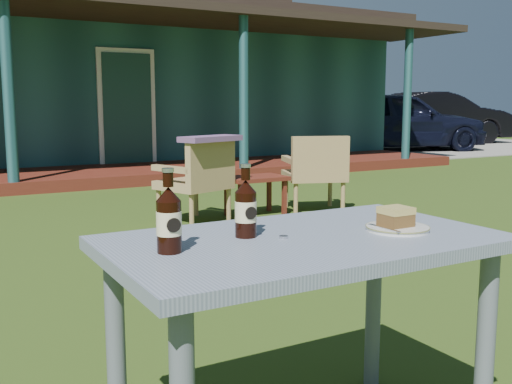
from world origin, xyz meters
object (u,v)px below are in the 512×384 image
cafe_table (304,269)px  car_near (395,121)px  car_far (435,118)px  cola_bottle_far (169,219)px  plate (397,228)px  cola_bottle_near (246,208)px  side_table (255,182)px  cake_slice (396,216)px  armchair_right (316,169)px  armchair_left (199,177)px

cafe_table → car_near: bearing=46.2°
car_far → car_near: bearing=128.4°
car_far → cola_bottle_far: (-12.16, -10.76, 0.09)m
car_far → plate: bearing=144.9°
car_far → cafe_table: car_far is taller
cola_bottle_near → side_table: cola_bottle_near is taller
plate → cola_bottle_far: cola_bottle_far is taller
cake_slice → cola_bottle_near: size_ratio=0.41×
car_far → armchair_right: size_ratio=5.47×
car_far → armchair_right: (-9.15, -7.19, -0.27)m
plate → cola_bottle_far: 0.75m
plate → cola_bottle_far: bearing=173.0°
cafe_table → side_table: bearing=62.5°
cola_bottle_near → cake_slice: bearing=-18.0°
cola_bottle_near → side_table: bearing=60.1°
car_near → armchair_right: 8.62m
cafe_table → plate: 0.34m
cola_bottle_near → car_near: bearing=45.5°
plate → side_table: (1.61, 3.78, -0.39)m
cola_bottle_far → armchair_right: cola_bottle_far is taller
armchair_left → car_near: bearing=36.7°
side_table → armchair_right: bearing=-10.4°
car_near → armchair_left: 9.60m
car_far → armchair_right: bearing=139.5°
car_near → cola_bottle_far: (-9.41, -9.35, 0.09)m
cafe_table → plate: plate is taller
car_near → cake_slice: size_ratio=45.94×
car_far → plate: (-11.42, -10.85, 0.01)m
cake_slice → cola_bottle_far: size_ratio=0.40×
armchair_right → armchair_left: bearing=177.8°
side_table → cake_slice: bearing=-113.2°
car_far → cola_bottle_near: car_far is taller
car_near → car_far: size_ratio=0.97×
cake_slice → side_table: bearing=66.8°
car_near → armchair_left: bearing=144.5°
car_near → cafe_table: size_ratio=3.52×
cafe_table → cola_bottle_far: (-0.43, 0.02, 0.19)m
plate → cola_bottle_near: 0.50m
armchair_right → side_table: bearing=169.6°
cola_bottle_far → side_table: 4.41m
plate → side_table: 4.13m
car_far → cake_slice: size_ratio=47.50×
car_far → armchair_left: bearing=135.7°
car_far → armchair_left: 12.66m
cola_bottle_far → side_table: size_ratio=0.39×
car_near → car_far: same height
side_table → car_far: bearing=35.8°
plate → cake_slice: 0.04m
car_near → cafe_table: (-8.97, -9.37, -0.10)m
cola_bottle_near → armchair_left: size_ratio=0.29×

